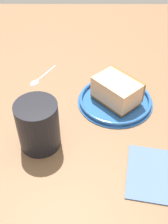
{
  "coord_description": "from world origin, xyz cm",
  "views": [
    {
      "loc": [
        50.36,
        -2.34,
        46.83
      ],
      "look_at": [
        3.71,
        -2.42,
        3.0
      ],
      "focal_mm": 45.22,
      "sensor_mm": 36.0,
      "label": 1
    }
  ],
  "objects": [
    {
      "name": "folded_napkin",
      "position": [
        18.62,
        12.63,
        0.3
      ],
      "size": [
        14.98,
        15.19,
        0.6
      ],
      "primitive_type": "cube",
      "rotation": [
        0.0,
        0.0,
        -0.18
      ],
      "color": "slate",
      "rests_on": "ground_plane"
    },
    {
      "name": "cake_slice",
      "position": [
        -3.29,
        5.59,
        3.64
      ],
      "size": [
        13.1,
        12.89,
        5.91
      ],
      "color": "brown",
      "rests_on": "small_plate"
    },
    {
      "name": "ground_plane",
      "position": [
        0.0,
        0.0,
        -1.2
      ],
      "size": [
        128.72,
        128.72,
        2.39
      ],
      "primitive_type": "cube",
      "color": "brown"
    },
    {
      "name": "small_plate",
      "position": [
        -3.11,
        5.39,
        0.69
      ],
      "size": [
        18.78,
        18.78,
        1.42
      ],
      "color": "#26599E",
      "rests_on": "ground_plane"
    },
    {
      "name": "tea_mug",
      "position": [
        10.13,
        -11.7,
        5.53
      ],
      "size": [
        11.48,
        8.69,
        10.92
      ],
      "color": "black",
      "rests_on": "ground_plane"
    },
    {
      "name": "teaspoon",
      "position": [
        -12.4,
        -15.07,
        0.36
      ],
      "size": [
        10.13,
        6.84,
        0.8
      ],
      "color": "silver",
      "rests_on": "ground_plane"
    }
  ]
}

